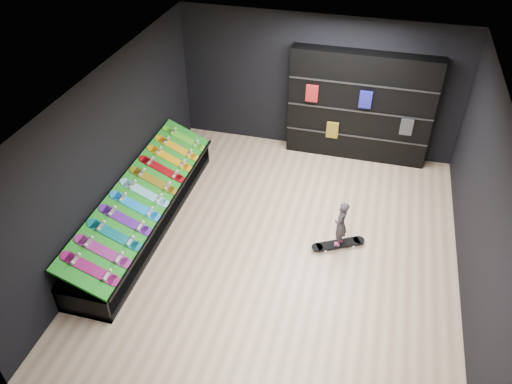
% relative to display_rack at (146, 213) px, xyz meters
% --- Properties ---
extents(floor, '(6.00, 7.00, 0.01)m').
position_rel_display_rack_xyz_m(floor, '(2.55, 0.00, -0.25)').
color(floor, tan).
rests_on(floor, ground).
extents(ceiling, '(6.00, 7.00, 0.01)m').
position_rel_display_rack_xyz_m(ceiling, '(2.55, 0.00, 2.75)').
color(ceiling, white).
rests_on(ceiling, ground).
extents(wall_back, '(6.00, 0.02, 3.00)m').
position_rel_display_rack_xyz_m(wall_back, '(2.55, 3.50, 1.25)').
color(wall_back, black).
rests_on(wall_back, ground).
extents(wall_front, '(6.00, 0.02, 3.00)m').
position_rel_display_rack_xyz_m(wall_front, '(2.55, -3.50, 1.25)').
color(wall_front, black).
rests_on(wall_front, ground).
extents(wall_left, '(0.02, 7.00, 3.00)m').
position_rel_display_rack_xyz_m(wall_left, '(-0.45, 0.00, 1.25)').
color(wall_left, black).
rests_on(wall_left, ground).
extents(wall_right, '(0.02, 7.00, 3.00)m').
position_rel_display_rack_xyz_m(wall_right, '(5.55, 0.00, 1.25)').
color(wall_right, black).
rests_on(wall_right, ground).
extents(display_rack, '(0.90, 4.50, 0.50)m').
position_rel_display_rack_xyz_m(display_rack, '(0.00, 0.00, 0.00)').
color(display_rack, black).
rests_on(display_rack, ground).
extents(turf_ramp, '(0.92, 4.50, 0.46)m').
position_rel_display_rack_xyz_m(turf_ramp, '(0.05, 0.00, 0.46)').
color(turf_ramp, '#116D11').
rests_on(turf_ramp, display_rack).
extents(back_shelving, '(2.98, 0.35, 2.38)m').
position_rel_display_rack_xyz_m(back_shelving, '(3.47, 3.32, 0.94)').
color(back_shelving, black).
rests_on(back_shelving, ground).
extents(floor_skateboard, '(0.97, 0.66, 0.09)m').
position_rel_display_rack_xyz_m(floor_skateboard, '(3.53, 0.29, -0.21)').
color(floor_skateboard, black).
rests_on(floor_skateboard, ground).
extents(child, '(0.16, 0.22, 0.53)m').
position_rel_display_rack_xyz_m(child, '(3.53, 0.29, 0.11)').
color(child, black).
rests_on(child, floor_skateboard).
extents(display_board_0, '(0.93, 0.22, 0.50)m').
position_rel_display_rack_xyz_m(display_board_0, '(0.06, -1.90, 0.49)').
color(display_board_0, '#E5198C').
rests_on(display_board_0, turf_ramp).
extents(display_board_1, '(0.93, 0.22, 0.50)m').
position_rel_display_rack_xyz_m(display_board_1, '(0.06, -1.52, 0.49)').
color(display_board_1, '#2626BF').
rests_on(display_board_1, turf_ramp).
extents(display_board_2, '(0.93, 0.22, 0.50)m').
position_rel_display_rack_xyz_m(display_board_2, '(0.06, -1.14, 0.49)').
color(display_board_2, '#0C8C99').
rests_on(display_board_2, turf_ramp).
extents(display_board_3, '(0.93, 0.22, 0.50)m').
position_rel_display_rack_xyz_m(display_board_3, '(0.06, -0.76, 0.49)').
color(display_board_3, purple).
rests_on(display_board_3, turf_ramp).
extents(display_board_4, '(0.93, 0.22, 0.50)m').
position_rel_display_rack_xyz_m(display_board_4, '(0.06, -0.38, 0.49)').
color(display_board_4, blue).
rests_on(display_board_4, turf_ramp).
extents(display_board_5, '(0.93, 0.22, 0.50)m').
position_rel_display_rack_xyz_m(display_board_5, '(0.06, 0.00, 0.49)').
color(display_board_5, '#0CB2E5').
rests_on(display_board_5, turf_ramp).
extents(display_board_6, '(0.93, 0.22, 0.50)m').
position_rel_display_rack_xyz_m(display_board_6, '(0.06, 0.38, 0.49)').
color(display_board_6, yellow).
rests_on(display_board_6, turf_ramp).
extents(display_board_7, '(0.93, 0.22, 0.50)m').
position_rel_display_rack_xyz_m(display_board_7, '(0.06, 0.76, 0.49)').
color(display_board_7, red).
rests_on(display_board_7, turf_ramp).
extents(display_board_8, '(0.93, 0.22, 0.50)m').
position_rel_display_rack_xyz_m(display_board_8, '(0.06, 1.14, 0.49)').
color(display_board_8, yellow).
rests_on(display_board_8, turf_ramp).
extents(display_board_9, '(0.93, 0.22, 0.50)m').
position_rel_display_rack_xyz_m(display_board_9, '(0.06, 1.52, 0.49)').
color(display_board_9, orange).
rests_on(display_board_9, turf_ramp).
extents(display_board_10, '(0.93, 0.22, 0.50)m').
position_rel_display_rack_xyz_m(display_board_10, '(0.06, 1.90, 0.49)').
color(display_board_10, green).
rests_on(display_board_10, turf_ramp).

